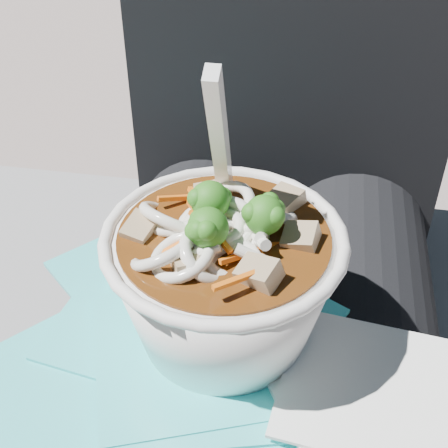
% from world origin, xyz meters
% --- Properties ---
extents(stone_ledge, '(1.00, 0.51, 0.45)m').
position_xyz_m(stone_ledge, '(0.00, 0.15, 0.22)').
color(stone_ledge, slate).
rests_on(stone_ledge, ground).
extents(lap, '(0.33, 0.48, 0.16)m').
position_xyz_m(lap, '(0.00, 0.00, 0.52)').
color(lap, black).
rests_on(lap, stone_ledge).
extents(person_body, '(0.34, 0.94, 0.99)m').
position_xyz_m(person_body, '(0.00, 0.09, 0.55)').
color(person_body, black).
rests_on(person_body, ground).
extents(plastic_bag, '(0.32, 0.32, 0.01)m').
position_xyz_m(plastic_bag, '(-0.05, -0.03, 0.61)').
color(plastic_bag, '#31C9CC').
rests_on(plastic_bag, lap).
extents(napkins, '(0.16, 0.16, 0.01)m').
position_xyz_m(napkins, '(0.09, -0.08, 0.62)').
color(napkins, white).
rests_on(napkins, plastic_bag).
extents(udon_bowl, '(0.21, 0.21, 0.21)m').
position_xyz_m(udon_bowl, '(-0.02, -0.03, 0.68)').
color(udon_bowl, white).
rests_on(udon_bowl, plastic_bag).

